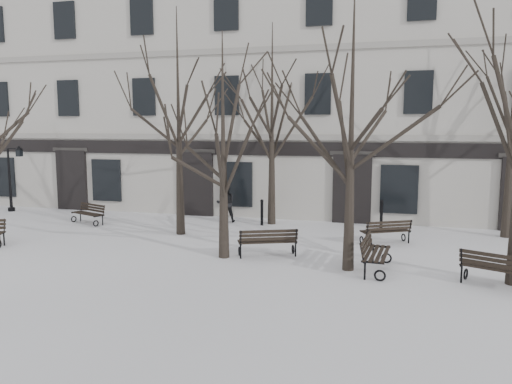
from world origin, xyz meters
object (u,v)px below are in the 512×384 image
(bench_3, at_px, (89,213))
(bench_5, at_px, (374,252))
(tree_1, at_px, (223,119))
(bench_1, at_px, (268,241))
(bench_2, at_px, (500,269))
(lamp_post, at_px, (13,174))
(bench_4, at_px, (386,231))
(tree_2, at_px, (352,96))

(bench_3, height_order, bench_5, bench_5)
(tree_1, bearing_deg, bench_1, 17.95)
(bench_2, height_order, lamp_post, lamp_post)
(tree_1, xyz_separation_m, bench_1, (1.30, 0.42, -3.79))
(lamp_post, bearing_deg, tree_1, -23.80)
(bench_4, bearing_deg, bench_5, 55.86)
(bench_2, bearing_deg, lamp_post, 6.09)
(bench_2, distance_m, lamp_post, 21.20)
(tree_2, xyz_separation_m, bench_2, (3.82, -0.70, -4.38))
(bench_1, height_order, lamp_post, lamp_post)
(bench_4, distance_m, lamp_post, 17.52)
(lamp_post, bearing_deg, tree_2, -19.81)
(tree_1, height_order, bench_3, tree_1)
(bench_2, bearing_deg, bench_5, 9.94)
(bench_5, relative_size, lamp_post, 0.64)
(tree_1, relative_size, bench_3, 3.98)
(bench_2, xyz_separation_m, bench_3, (-14.93, 4.84, -0.07))
(bench_2, xyz_separation_m, lamp_post, (-20.11, 6.57, 1.30))
(bench_1, height_order, bench_3, bench_1)
(tree_1, height_order, bench_2, tree_1)
(bench_3, bearing_deg, tree_2, 1.66)
(bench_2, distance_m, bench_4, 5.08)
(tree_2, xyz_separation_m, bench_4, (1.02, 3.54, -4.42))
(lamp_post, bearing_deg, bench_5, -18.78)
(bench_4, height_order, bench_5, bench_5)
(bench_2, height_order, bench_3, bench_2)
(tree_1, bearing_deg, lamp_post, 156.20)
(tree_2, bearing_deg, bench_4, 73.89)
(tree_1, bearing_deg, bench_4, 32.89)
(tree_1, distance_m, lamp_post, 13.81)
(bench_1, distance_m, bench_5, 3.34)
(bench_2, xyz_separation_m, bench_5, (-3.12, 0.79, 0.02))
(bench_1, bearing_deg, bench_4, -165.54)
(bench_4, bearing_deg, bench_1, 8.42)
(tree_1, relative_size, bench_4, 3.87)
(tree_2, xyz_separation_m, bench_1, (-2.55, 0.81, -4.39))
(bench_2, bearing_deg, bench_4, -32.34)
(bench_3, xyz_separation_m, lamp_post, (-5.18, 1.73, 1.37))
(bench_1, xyz_separation_m, bench_4, (3.58, 2.73, -0.03))
(tree_2, distance_m, bench_2, 5.85)
(tree_1, height_order, bench_1, tree_1)
(tree_1, xyz_separation_m, bench_2, (7.68, -1.09, -3.77))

